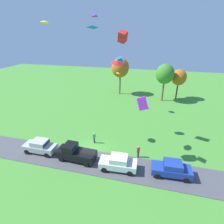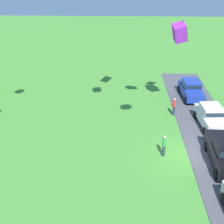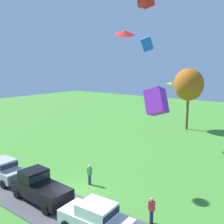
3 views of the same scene
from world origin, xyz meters
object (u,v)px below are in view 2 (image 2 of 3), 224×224
object	(u,v)px
person_on_lawn	(164,146)
person_beside_suv	(174,107)
kite_box_topmost	(180,32)
car_sedan_by_flagpole	(211,116)
car_sedan_near_entrance	(191,89)

from	to	relation	value
person_on_lawn	person_beside_suv	world-z (taller)	same
person_beside_suv	kite_box_topmost	distance (m)	6.73
person_on_lawn	kite_box_topmost	world-z (taller)	kite_box_topmost
car_sedan_by_flagpole	car_sedan_near_entrance	size ratio (longest dim) A/B	1.00
car_sedan_near_entrance	person_on_lawn	distance (m)	11.38
car_sedan_by_flagpole	car_sedan_near_entrance	distance (m)	6.08
car_sedan_by_flagpole	person_beside_suv	bearing A→B (deg)	54.08
car_sedan_near_entrance	person_on_lawn	world-z (taller)	car_sedan_near_entrance
car_sedan_near_entrance	person_beside_suv	size ratio (longest dim) A/B	2.63
car_sedan_by_flagpole	person_on_lawn	world-z (taller)	car_sedan_by_flagpole
person_on_lawn	car_sedan_by_flagpole	bearing A→B (deg)	-44.49
person_on_lawn	person_beside_suv	xyz separation A→B (m)	(6.65, -1.68, 0.00)
car_sedan_near_entrance	person_on_lawn	size ratio (longest dim) A/B	2.63
person_on_lawn	kite_box_topmost	size ratio (longest dim) A/B	1.21
person_on_lawn	person_beside_suv	bearing A→B (deg)	-14.21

